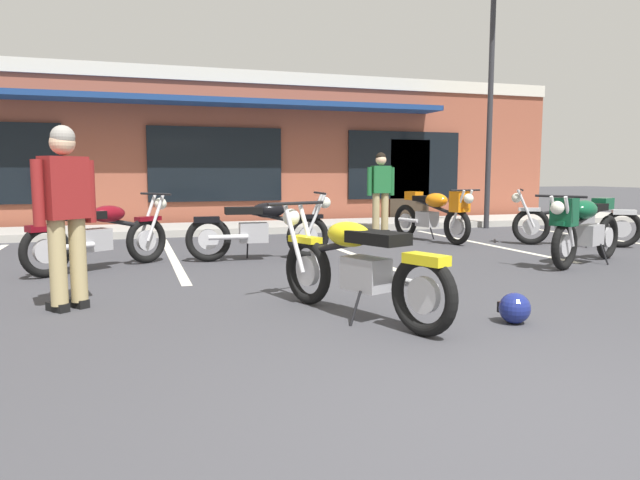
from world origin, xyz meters
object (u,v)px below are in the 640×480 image
(motorcycle_silver_naked, at_px, (584,227))
(helmet_on_pavement, at_px, (514,308))
(person_in_black_shirt, at_px, (381,188))
(motorcycle_foreground_classic, at_px, (358,265))
(motorcycle_red_sportbike, at_px, (261,228))
(motorcycle_blue_standard, at_px, (574,219))
(motorcycle_green_cafe_racer, at_px, (101,234))
(parking_lot_lamp_post, at_px, (494,72))
(person_near_building, at_px, (65,207))
(motorcycle_black_cruiser, at_px, (434,213))

(motorcycle_silver_naked, bearing_deg, helmet_on_pavement, -140.23)
(person_in_black_shirt, bearing_deg, motorcycle_silver_naked, -78.94)
(motorcycle_foreground_classic, bearing_deg, person_in_black_shirt, 64.59)
(motorcycle_red_sportbike, distance_m, helmet_on_pavement, 4.38)
(motorcycle_blue_standard, distance_m, motorcycle_green_cafe_racer, 7.62)
(motorcycle_blue_standard, height_order, parking_lot_lamp_post, parking_lot_lamp_post)
(motorcycle_silver_naked, xyz_separation_m, helmet_on_pavement, (-2.84, -2.36, -0.40))
(motorcycle_silver_naked, xyz_separation_m, motorcycle_blue_standard, (1.38, 1.75, -0.07))
(helmet_on_pavement, bearing_deg, motorcycle_red_sportbike, 106.66)
(person_in_black_shirt, height_order, parking_lot_lamp_post, parking_lot_lamp_post)
(motorcycle_red_sportbike, height_order, helmet_on_pavement, motorcycle_red_sportbike)
(motorcycle_green_cafe_racer, height_order, parking_lot_lamp_post, parking_lot_lamp_post)
(motorcycle_silver_naked, distance_m, person_near_building, 6.47)
(motorcycle_red_sportbike, relative_size, motorcycle_black_cruiser, 1.01)
(motorcycle_silver_naked, height_order, person_in_black_shirt, person_in_black_shirt)
(motorcycle_black_cruiser, relative_size, helmet_on_pavement, 8.03)
(motorcycle_red_sportbike, xyz_separation_m, person_in_black_shirt, (3.16, 2.91, 0.49))
(motorcycle_black_cruiser, xyz_separation_m, person_in_black_shirt, (-0.35, 1.63, 0.42))
(motorcycle_black_cruiser, bearing_deg, motorcycle_silver_naked, -79.41)
(motorcycle_green_cafe_racer, bearing_deg, helmet_on_pavement, -49.56)
(motorcycle_silver_naked, bearing_deg, motorcycle_foreground_classic, -156.20)
(motorcycle_blue_standard, bearing_deg, parking_lot_lamp_post, 81.66)
(motorcycle_foreground_classic, height_order, motorcycle_black_cruiser, same)
(helmet_on_pavement, bearing_deg, motorcycle_black_cruiser, 67.52)
(motorcycle_green_cafe_racer, relative_size, person_in_black_shirt, 1.09)
(motorcycle_foreground_classic, height_order, parking_lot_lamp_post, parking_lot_lamp_post)
(motorcycle_foreground_classic, height_order, motorcycle_red_sportbike, same)
(motorcycle_green_cafe_racer, distance_m, person_near_building, 2.37)
(person_near_building, bearing_deg, motorcycle_green_cafe_racer, 85.52)
(motorcycle_red_sportbike, height_order, motorcycle_blue_standard, same)
(motorcycle_foreground_classic, bearing_deg, motorcycle_blue_standard, 33.12)
(motorcycle_silver_naked, bearing_deg, person_in_black_shirt, 101.06)
(motorcycle_green_cafe_racer, distance_m, person_in_black_shirt, 6.17)
(motorcycle_blue_standard, bearing_deg, motorcycle_green_cafe_racer, -179.08)
(motorcycle_green_cafe_racer, bearing_deg, parking_lot_lamp_post, 22.30)
(motorcycle_red_sportbike, bearing_deg, motorcycle_silver_naked, -23.99)
(motorcycle_foreground_classic, distance_m, helmet_on_pavement, 1.36)
(person_near_building, relative_size, helmet_on_pavement, 6.44)
(motorcycle_black_cruiser, height_order, parking_lot_lamp_post, parking_lot_lamp_post)
(motorcycle_red_sportbike, relative_size, parking_lot_lamp_post, 0.39)
(motorcycle_foreground_classic, xyz_separation_m, motorcycle_green_cafe_racer, (-2.23, 3.40, 0.00))
(motorcycle_blue_standard, xyz_separation_m, person_in_black_shirt, (-2.31, 2.98, 0.49))
(motorcycle_black_cruiser, bearing_deg, motorcycle_green_cafe_racer, -165.44)
(person_in_black_shirt, relative_size, parking_lot_lamp_post, 0.31)
(motorcycle_black_cruiser, xyz_separation_m, helmet_on_pavement, (-2.26, -5.46, -0.40))
(motorcycle_foreground_classic, height_order, person_in_black_shirt, person_in_black_shirt)
(motorcycle_blue_standard, height_order, person_in_black_shirt, person_in_black_shirt)
(motorcycle_foreground_classic, distance_m, motorcycle_green_cafe_racer, 4.06)
(motorcycle_red_sportbike, xyz_separation_m, parking_lot_lamp_post, (5.94, 3.12, 2.99))
(person_in_black_shirt, xyz_separation_m, helmet_on_pavement, (-1.91, -7.09, -0.82))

